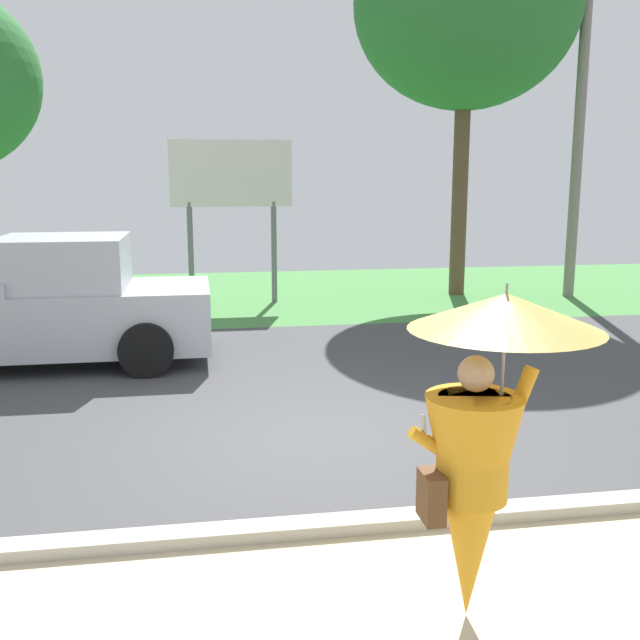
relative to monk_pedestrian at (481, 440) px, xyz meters
The scene contains 6 objects.
ground_plane 6.33m from the monk_pedestrian, 94.69° to the left, with size 40.00×22.00×0.20m.
monk_pedestrian is the anchor object (origin of this frame).
pickup_truck 8.24m from the monk_pedestrian, 119.65° to the left, with size 5.20×2.28×1.88m.
utility_pole 13.82m from the monk_pedestrian, 59.68° to the left, with size 1.80×0.24×7.70m.
roadside_billboard 12.12m from the monk_pedestrian, 94.27° to the left, with size 2.60×0.12×3.50m.
tree_left_far 14.19m from the monk_pedestrian, 70.61° to the left, with size 5.00×5.00×8.74m.
Camera 1 is at (-1.16, -7.26, 2.75)m, focal length 41.23 mm.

